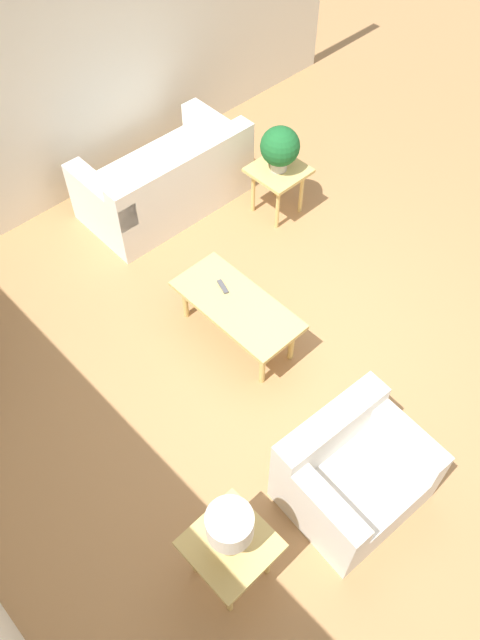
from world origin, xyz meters
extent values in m
plane|color=#A87A4C|center=(0.00, 0.00, 0.00)|extent=(14.00, 14.00, 0.00)
cube|color=silver|center=(3.06, 0.00, 1.35)|extent=(0.12, 7.20, 2.70)
cube|color=white|center=(2.22, -0.39, 0.21)|extent=(0.95, 1.72, 0.42)
cube|color=white|center=(1.86, -0.38, 0.62)|extent=(0.23, 1.70, 0.40)
cube|color=white|center=(2.21, -1.14, 0.55)|extent=(0.93, 0.22, 0.26)
cube|color=white|center=(2.24, 0.36, 0.55)|extent=(0.93, 0.22, 0.26)
cube|color=silver|center=(-1.26, 0.71, 0.21)|extent=(0.87, 1.00, 0.42)
cube|color=silver|center=(-0.97, 0.69, 0.60)|extent=(0.27, 0.95, 0.35)
cube|color=silver|center=(-1.24, 1.10, 0.54)|extent=(0.81, 0.22, 0.23)
cube|color=silver|center=(-1.29, 0.32, 0.54)|extent=(0.81, 0.22, 0.23)
cube|color=tan|center=(0.40, 0.29, 0.43)|extent=(1.16, 0.53, 0.04)
cylinder|color=tan|center=(-0.09, 0.12, 0.21)|extent=(0.05, 0.05, 0.41)
cylinder|color=tan|center=(0.89, 0.12, 0.21)|extent=(0.05, 0.05, 0.41)
cylinder|color=tan|center=(-0.09, 0.47, 0.21)|extent=(0.05, 0.05, 0.41)
cylinder|color=tan|center=(0.89, 0.47, 0.21)|extent=(0.05, 0.05, 0.41)
cube|color=tan|center=(1.32, -1.15, 0.53)|extent=(0.52, 0.52, 0.04)
cylinder|color=tan|center=(1.14, -1.32, 0.25)|extent=(0.04, 0.04, 0.51)
cylinder|color=tan|center=(1.49, -1.32, 0.25)|extent=(0.04, 0.04, 0.51)
cylinder|color=tan|center=(1.14, -0.97, 0.25)|extent=(0.04, 0.04, 0.51)
cylinder|color=tan|center=(1.49, -0.97, 0.25)|extent=(0.04, 0.04, 0.51)
cube|color=tan|center=(-1.05, 1.72, 0.53)|extent=(0.52, 0.52, 0.04)
cylinder|color=tan|center=(-1.22, 1.54, 0.25)|extent=(0.04, 0.04, 0.51)
cylinder|color=tan|center=(-0.87, 1.54, 0.25)|extent=(0.04, 0.04, 0.51)
cylinder|color=tan|center=(-1.22, 1.90, 0.25)|extent=(0.04, 0.04, 0.51)
cylinder|color=tan|center=(-0.87, 1.90, 0.25)|extent=(0.04, 0.04, 0.51)
cylinder|color=#B2ADA3|center=(1.32, -1.15, 0.60)|extent=(0.16, 0.16, 0.11)
sphere|color=#195B28|center=(1.32, -1.15, 0.82)|extent=(0.39, 0.39, 0.39)
cylinder|color=#997F4C|center=(-1.05, 1.72, 0.66)|extent=(0.16, 0.16, 0.24)
cylinder|color=beige|center=(-1.05, 1.72, 0.88)|extent=(0.29, 0.29, 0.20)
cube|color=#4C4C51|center=(0.61, 0.26, 0.46)|extent=(0.16, 0.09, 0.02)
camera|label=1|loc=(-2.03, 2.58, 4.50)|focal=35.00mm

